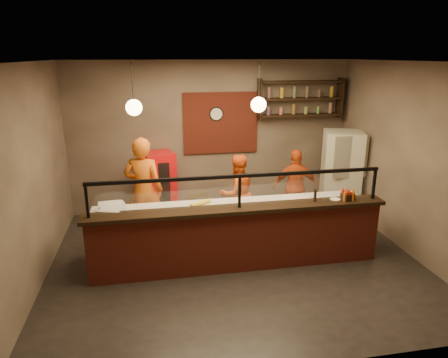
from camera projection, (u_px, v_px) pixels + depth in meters
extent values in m
plane|color=black|center=(235.00, 259.00, 6.71)|extent=(6.00, 6.00, 0.00)
plane|color=#3D372F|center=(237.00, 62.00, 5.76)|extent=(6.00, 6.00, 0.00)
plane|color=#7C685B|center=(211.00, 137.00, 8.58)|extent=(6.00, 0.00, 6.00)
plane|color=#7C685B|center=(31.00, 178.00, 5.72)|extent=(0.00, 5.00, 5.00)
plane|color=#7C685B|center=(409.00, 159.00, 6.75)|extent=(0.00, 5.00, 5.00)
plane|color=#7C685B|center=(289.00, 237.00, 3.89)|extent=(6.00, 0.00, 6.00)
cube|color=maroon|center=(221.00, 123.00, 8.50)|extent=(1.60, 0.04, 1.30)
cube|color=maroon|center=(239.00, 240.00, 6.28)|extent=(4.60, 0.25, 1.00)
cube|color=black|center=(239.00, 209.00, 6.12)|extent=(4.70, 0.37, 0.06)
cube|color=gray|center=(233.00, 231.00, 6.77)|extent=(4.60, 0.75, 0.85)
cube|color=white|center=(233.00, 207.00, 6.64)|extent=(4.60, 0.75, 0.05)
cube|color=white|center=(240.00, 192.00, 6.04)|extent=(4.40, 0.02, 0.50)
cube|color=black|center=(240.00, 176.00, 5.97)|extent=(4.50, 0.05, 0.05)
cube|color=black|center=(87.00, 201.00, 5.66)|extent=(0.04, 0.04, 0.50)
cube|color=black|center=(240.00, 192.00, 6.04)|extent=(0.04, 0.04, 0.50)
cube|color=black|center=(374.00, 184.00, 6.42)|extent=(0.04, 0.04, 0.50)
cube|color=black|center=(300.00, 115.00, 8.61)|extent=(1.80, 0.28, 0.04)
cube|color=black|center=(300.00, 99.00, 8.50)|extent=(1.80, 0.28, 0.04)
cube|color=black|center=(301.00, 82.00, 8.40)|extent=(1.80, 0.28, 0.04)
cube|color=black|center=(260.00, 99.00, 8.35)|extent=(0.04, 0.28, 0.85)
cube|color=black|center=(340.00, 98.00, 8.66)|extent=(0.04, 0.28, 0.85)
cylinder|color=black|center=(216.00, 114.00, 8.41)|extent=(0.30, 0.04, 0.30)
cylinder|color=black|center=(132.00, 83.00, 5.78)|extent=(0.01, 0.01, 0.60)
sphere|color=#FFD48C|center=(134.00, 108.00, 5.88)|extent=(0.24, 0.24, 0.24)
cylinder|color=black|center=(259.00, 82.00, 6.10)|extent=(0.01, 0.01, 0.60)
sphere|color=#FFD48C|center=(259.00, 105.00, 6.21)|extent=(0.24, 0.24, 0.24)
imported|color=#D66114|center=(144.00, 190.00, 7.20)|extent=(0.81, 0.66, 1.93)
imported|color=#DE5214|center=(237.00, 193.00, 7.61)|extent=(0.88, 0.78, 1.53)
imported|color=#C64312|center=(296.00, 187.00, 7.99)|extent=(0.95, 0.55, 1.52)
cube|color=beige|center=(341.00, 174.00, 8.37)|extent=(0.92, 0.89, 1.80)
cube|color=red|center=(159.00, 185.00, 8.32)|extent=(0.73, 0.69, 1.39)
cylinder|color=#F2E7CD|center=(295.00, 199.00, 6.91)|extent=(0.49, 0.49, 0.01)
cube|color=silver|center=(109.00, 208.00, 6.30)|extent=(0.35, 0.29, 0.16)
cube|color=silver|center=(115.00, 207.00, 6.36)|extent=(0.33, 0.29, 0.14)
cube|color=silver|center=(111.00, 214.00, 6.07)|extent=(0.39, 0.35, 0.17)
cylinder|color=yellow|center=(201.00, 203.00, 6.64)|extent=(0.38, 0.25, 0.07)
cube|color=black|center=(348.00, 197.00, 6.41)|extent=(0.22, 0.19, 0.11)
cylinder|color=black|center=(315.00, 195.00, 6.32)|extent=(0.06, 0.06, 0.20)
cylinder|color=silver|center=(335.00, 199.00, 6.44)|extent=(0.19, 0.19, 0.01)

